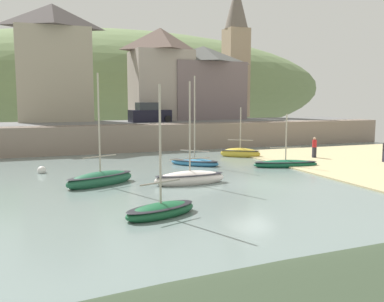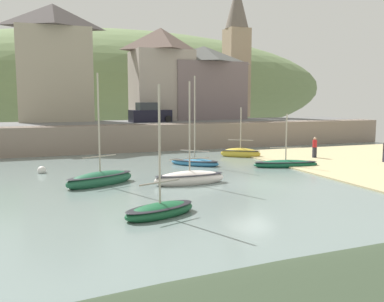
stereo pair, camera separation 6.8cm
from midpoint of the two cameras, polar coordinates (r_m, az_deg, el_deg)
The scene contains 15 objects.
quay_seawall at distance 40.09m, azimuth -4.03°, elevation 2.19°, with size 48.00×9.40×2.40m.
hillside_backdrop at distance 77.25m, azimuth -10.41°, elevation 8.39°, with size 80.00×44.00×19.17m.
waterfront_building_left at distance 46.22m, azimuth -17.91°, elevation 11.25°, with size 7.52×4.35×11.76m.
waterfront_building_centre at distance 48.04m, azimuth -4.13°, elevation 10.35°, with size 6.59×5.88×10.05m.
waterfront_building_right at distance 49.69m, azimuth 1.64°, elevation 9.20°, with size 8.60×6.24×8.29m.
church_with_spire at distance 56.18m, azimuth 6.03°, elevation 13.56°, with size 3.00×3.00×16.96m.
sailboat_far_left at distance 23.73m, azimuth -0.24°, elevation -3.67°, with size 4.10×1.22×5.87m.
motorboat_with_cabin at distance 30.33m, azimuth 12.50°, elevation -1.68°, with size 4.73×2.26×3.83m.
sailboat_tall_mast at distance 34.96m, azimuth 6.56°, elevation -0.27°, with size 3.23×2.66×4.24m.
dinghy_open_wooden at distance 17.41m, azimuth -4.19°, elevation -7.88°, with size 3.54×2.38×5.43m.
sailboat_white_hull at distance 30.40m, azimuth 0.42°, elevation -1.45°, with size 3.55×3.61×6.44m.
sailboat_blue_trim at distance 23.98m, azimuth -12.12°, elevation -3.70°, with size 4.33×2.96×6.31m.
parked_car_near_slipway at distance 42.97m, azimuth -5.64°, elevation 4.97°, with size 4.25×2.11×1.95m.
person_near_water at distance 34.85m, azimuth 16.18°, elevation 0.59°, with size 0.34×0.34×1.62m.
mooring_buoy at distance 28.82m, azimuth -19.43°, elevation -2.47°, with size 0.55×0.55×0.55m.
Camera 2 is at (-11.25, -20.83, 4.72)m, focal length 39.78 mm.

